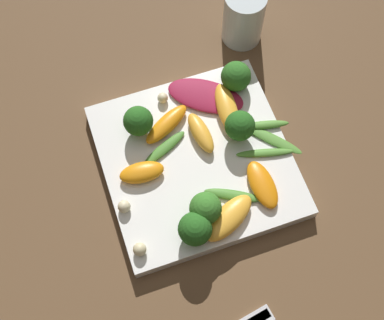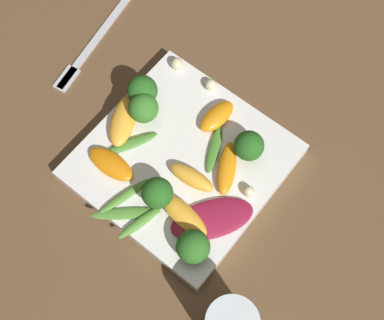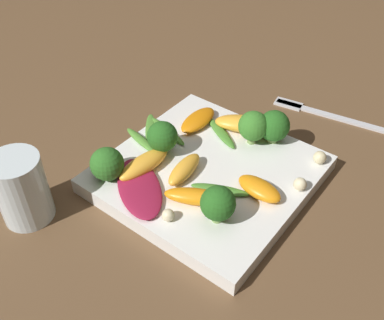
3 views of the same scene
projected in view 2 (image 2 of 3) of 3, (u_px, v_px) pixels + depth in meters
ground_plane at (182, 165)px, 0.73m from camera, size 2.40×2.40×0.00m
plate at (182, 162)px, 0.72m from camera, size 0.25×0.25×0.02m
fork at (88, 50)px, 0.80m from camera, size 0.05×0.19×0.01m
radicchio_leaf_0 at (212, 219)px, 0.68m from camera, size 0.10×0.12×0.01m
orange_segment_0 at (227, 168)px, 0.70m from camera, size 0.06×0.08×0.02m
orange_segment_1 at (218, 117)px, 0.73m from camera, size 0.03×0.06×0.02m
orange_segment_2 at (184, 215)px, 0.67m from camera, size 0.08×0.04×0.02m
orange_segment_3 at (191, 177)px, 0.69m from camera, size 0.07×0.03×0.02m
orange_segment_4 at (123, 121)px, 0.72m from camera, size 0.07×0.08×0.02m
orange_segment_5 at (111, 164)px, 0.70m from camera, size 0.07×0.03×0.01m
broccoli_floret_0 at (157, 193)px, 0.67m from camera, size 0.04×0.04×0.05m
broccoli_floret_1 at (249, 146)px, 0.69m from camera, size 0.04×0.04×0.05m
broccoli_floret_2 at (142, 91)px, 0.73m from camera, size 0.04×0.04×0.05m
broccoli_floret_3 at (143, 108)px, 0.71m from camera, size 0.04×0.04×0.05m
broccoli_floret_4 at (193, 247)px, 0.65m from camera, size 0.04×0.04×0.04m
arugula_sprig_0 at (125, 196)px, 0.69m from camera, size 0.03×0.08×0.01m
arugula_sprig_1 at (126, 213)px, 0.68m from camera, size 0.08×0.07×0.00m
arugula_sprig_2 at (140, 222)px, 0.68m from camera, size 0.03×0.07×0.01m
arugula_sprig_3 at (131, 144)px, 0.72m from camera, size 0.05×0.07×0.01m
arugula_sprig_4 at (214, 149)px, 0.72m from camera, size 0.04×0.07×0.01m
macadamia_nut_0 at (249, 191)px, 0.69m from camera, size 0.01×0.01×0.01m
macadamia_nut_1 at (211, 85)px, 0.75m from camera, size 0.02×0.02×0.02m
macadamia_nut_2 at (177, 64)px, 0.76m from camera, size 0.02×0.02×0.02m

